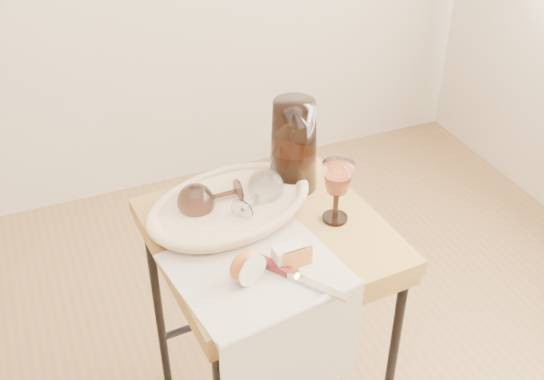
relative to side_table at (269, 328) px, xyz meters
name	(u,v)px	position (x,y,z in m)	size (l,w,h in m)	color
side_table	(269,328)	(0.00, 0.00, 0.00)	(0.51, 0.51, 0.65)	brown
tea_towel	(255,269)	(-0.08, -0.12, 0.33)	(0.34, 0.30, 0.01)	silver
bread_basket	(231,209)	(-0.06, 0.08, 0.35)	(0.37, 0.25, 0.05)	tan
goblet_lying_a	(214,197)	(-0.10, 0.09, 0.38)	(0.14, 0.09, 0.09)	#4A3027
goblet_lying_b	(256,197)	(-0.01, 0.05, 0.38)	(0.14, 0.09, 0.09)	white
pitcher	(294,145)	(0.12, 0.14, 0.44)	(0.16, 0.24, 0.27)	black
wine_goblet	(337,192)	(0.16, -0.03, 0.40)	(0.07, 0.07, 0.15)	white
apple_half	(245,265)	(-0.11, -0.14, 0.37)	(0.08, 0.04, 0.07)	red
apple_wedge	(289,255)	(-0.01, -0.14, 0.35)	(0.07, 0.04, 0.05)	beige
table_knife	(297,276)	(-0.01, -0.18, 0.34)	(0.21, 0.02, 0.02)	silver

